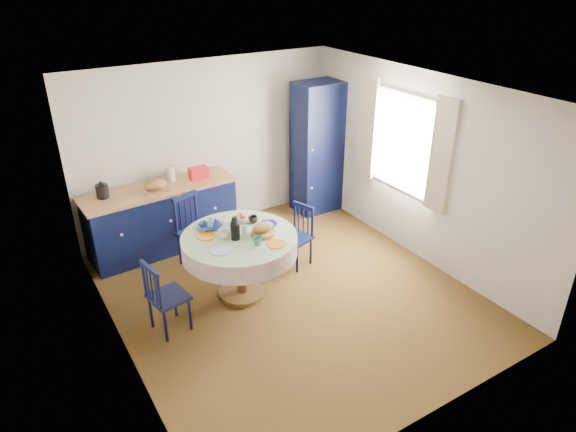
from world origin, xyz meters
name	(u,v)px	position (x,y,z in m)	size (l,w,h in m)	color
floor	(290,294)	(0.00, 0.00, 0.00)	(4.50, 4.50, 0.00)	black
ceiling	(290,91)	(0.00, 0.00, 2.50)	(4.50, 4.50, 0.00)	white
wall_back	(209,146)	(0.00, 2.25, 1.25)	(4.00, 0.02, 2.50)	beige
wall_left	(110,250)	(-2.00, 0.00, 1.25)	(0.02, 4.50, 2.50)	beige
wall_right	(420,168)	(2.00, 0.00, 1.25)	(0.02, 4.50, 2.50)	beige
window	(403,142)	(1.95, 0.30, 1.52)	(0.10, 1.74, 1.45)	white
kitchen_counter	(162,217)	(-0.91, 1.90, 0.48)	(2.13, 0.78, 1.17)	black
pantry_cabinet	(318,148)	(1.66, 1.85, 1.04)	(0.73, 0.54, 2.07)	black
dining_table	(240,245)	(-0.50, 0.30, 0.70)	(1.36, 1.36, 1.10)	#523A17
chair_left	(165,296)	(-1.51, 0.13, 0.45)	(0.44, 0.45, 0.89)	black
chair_far	(194,230)	(-0.68, 1.30, 0.49)	(0.54, 0.53, 0.97)	black
chair_right	(297,235)	(0.47, 0.56, 0.42)	(0.45, 0.46, 0.83)	black
mug_a	(225,235)	(-0.67, 0.34, 0.87)	(0.12, 0.12, 0.09)	silver
mug_b	(257,241)	(-0.43, 0.00, 0.87)	(0.10, 0.10, 0.09)	#327A75
mug_c	(253,219)	(-0.21, 0.51, 0.87)	(0.11, 0.11, 0.09)	black
mug_d	(210,223)	(-0.70, 0.69, 0.87)	(0.11, 0.11, 0.10)	silver
cobalt_bowl	(210,226)	(-0.73, 0.63, 0.86)	(0.27, 0.27, 0.07)	navy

